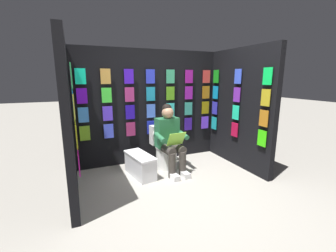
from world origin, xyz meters
name	(u,v)px	position (x,y,z in m)	size (l,w,h in m)	color
ground_plane	(191,200)	(0.00, 0.00, 0.00)	(30.00, 30.00, 0.00)	#9E998E
display_wall_back	(150,107)	(0.00, -1.71, 1.08)	(2.90, 0.14, 2.16)	black
display_wall_left	(240,108)	(-1.45, -0.83, 1.08)	(0.14, 1.67, 2.16)	black
display_wall_right	(68,120)	(1.45, -0.83, 1.08)	(0.14, 1.67, 2.16)	black
toilet	(164,150)	(-0.12, -1.25, 0.33)	(0.42, 0.57, 0.77)	white
person_reading	(170,138)	(-0.14, -1.02, 0.60)	(0.54, 0.70, 1.19)	#286B42
comic_longbox_near	(140,165)	(0.41, -1.03, 0.19)	(0.41, 0.74, 0.38)	silver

